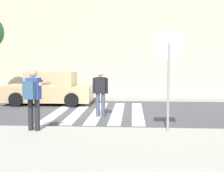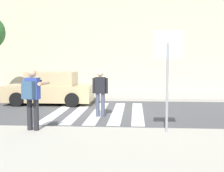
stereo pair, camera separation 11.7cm
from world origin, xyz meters
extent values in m
plane|color=#4C4C4F|center=(0.00, 0.00, 0.00)|extent=(120.00, 120.00, 0.00)
cube|color=#B2AD9E|center=(0.00, -6.20, 0.07)|extent=(60.00, 6.00, 0.14)
cube|color=#B2AD9E|center=(0.00, 6.00, 0.07)|extent=(60.00, 4.80, 0.14)
cube|color=beige|center=(0.00, 10.40, 3.96)|extent=(56.00, 4.00, 7.92)
cube|color=silver|center=(-1.60, 0.20, 0.00)|extent=(0.44, 5.20, 0.01)
cube|color=silver|center=(-0.80, 0.20, 0.00)|extent=(0.44, 5.20, 0.01)
cube|color=silver|center=(0.00, 0.20, 0.00)|extent=(0.44, 5.20, 0.01)
cube|color=silver|center=(0.80, 0.20, 0.00)|extent=(0.44, 5.20, 0.01)
cube|color=silver|center=(1.60, 0.20, 0.00)|extent=(0.44, 5.20, 0.01)
cylinder|color=gray|center=(2.37, -3.68, 1.35)|extent=(0.07, 0.07, 2.43)
cube|color=white|center=(2.37, -3.67, 2.52)|extent=(0.76, 0.03, 0.76)
cube|color=red|center=(2.37, -3.65, 2.52)|extent=(0.66, 0.02, 0.66)
cylinder|color=#232328|center=(-1.46, -3.73, 0.58)|extent=(0.15, 0.15, 0.88)
cylinder|color=#232328|center=(-1.26, -3.77, 0.58)|extent=(0.15, 0.15, 0.88)
cube|color=#33479E|center=(-1.36, -3.75, 1.32)|extent=(0.41, 0.30, 0.60)
sphere|color=tan|center=(-1.36, -3.75, 1.75)|extent=(0.23, 0.23, 0.23)
cylinder|color=tan|center=(-1.56, -3.49, 1.46)|extent=(0.20, 0.59, 0.10)
cylinder|color=tan|center=(-1.09, -3.57, 1.46)|extent=(0.20, 0.59, 0.10)
cube|color=black|center=(-1.29, -3.35, 1.49)|extent=(0.15, 0.12, 0.10)
cube|color=#335170|center=(-1.40, -3.98, 1.30)|extent=(0.35, 0.25, 0.48)
cylinder|color=#474C60|center=(0.11, -0.78, 0.44)|extent=(0.15, 0.15, 0.88)
cylinder|color=#474C60|center=(0.31, -0.79, 0.44)|extent=(0.15, 0.15, 0.88)
cube|color=black|center=(0.21, -0.79, 1.18)|extent=(0.38, 0.25, 0.60)
sphere|color=beige|center=(0.21, -0.79, 1.61)|extent=(0.23, 0.23, 0.23)
cylinder|color=black|center=(-0.03, -0.78, 1.16)|extent=(0.10, 0.10, 0.58)
cylinder|color=black|center=(0.45, -0.79, 1.16)|extent=(0.10, 0.10, 0.58)
cube|color=tan|center=(-2.59, 2.30, 0.53)|extent=(4.10, 1.70, 0.76)
cube|color=tan|center=(-2.44, 2.30, 1.23)|extent=(2.20, 1.56, 0.64)
cube|color=slate|center=(-3.51, 2.30, 1.23)|extent=(0.10, 1.50, 0.54)
cube|color=slate|center=(-1.47, 2.30, 1.23)|extent=(0.10, 1.50, 0.51)
cylinder|color=black|center=(-3.86, 1.45, 0.32)|extent=(0.64, 0.22, 0.64)
cylinder|color=black|center=(-3.86, 3.15, 0.32)|extent=(0.64, 0.22, 0.64)
cylinder|color=black|center=(-1.32, 1.45, 0.32)|extent=(0.64, 0.22, 0.64)
cylinder|color=black|center=(-1.32, 3.15, 0.32)|extent=(0.64, 0.22, 0.64)
camera|label=1|loc=(1.39, -12.22, 2.13)|focal=50.00mm
camera|label=2|loc=(1.51, -12.21, 2.13)|focal=50.00mm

